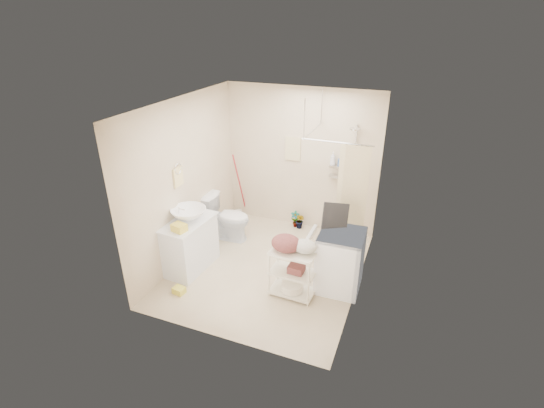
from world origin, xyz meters
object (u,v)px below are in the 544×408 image
(washing_machine, at_px, (340,261))
(laundry_rack, at_px, (293,269))
(toilet, at_px, (227,217))
(vanity, at_px, (190,245))

(washing_machine, relative_size, laundry_rack, 1.05)
(toilet, relative_size, laundry_rack, 0.96)
(vanity, relative_size, washing_machine, 1.04)
(laundry_rack, bearing_deg, vanity, -179.68)
(vanity, xyz_separation_m, toilet, (0.12, 1.04, -0.00))
(toilet, xyz_separation_m, washing_machine, (2.18, -0.69, 0.04))
(vanity, xyz_separation_m, laundry_rack, (1.72, -0.06, 0.02))
(toilet, height_order, washing_machine, washing_machine)
(vanity, height_order, washing_machine, washing_machine)
(vanity, bearing_deg, washing_machine, 12.51)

